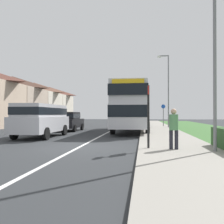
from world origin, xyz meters
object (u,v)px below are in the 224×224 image
object	(u,v)px
street_lamp_near	(212,37)
parked_van_silver	(42,118)
cycle_route_sign	(163,114)
street_lamp_mid	(167,86)
pedestrian_at_stop	(174,127)
bus_stop_sign	(148,112)
double_decker_bus	(132,106)
parked_car_black	(69,121)

from	to	relation	value
street_lamp_near	parked_van_silver	bearing A→B (deg)	147.77
cycle_route_sign	street_lamp_mid	bearing A→B (deg)	-83.28
parked_van_silver	pedestrian_at_stop	xyz separation A→B (m)	(7.52, -5.23, -0.26)
pedestrian_at_stop	bus_stop_sign	xyz separation A→B (m)	(-0.95, 0.24, 0.56)
double_decker_bus	street_lamp_mid	distance (m)	6.09
parked_car_black	street_lamp_near	world-z (taller)	street_lamp_near
double_decker_bus	parked_van_silver	bearing A→B (deg)	-132.50
double_decker_bus	street_lamp_mid	xyz separation A→B (m)	(3.38, 4.60, 2.12)
parked_van_silver	street_lamp_near	bearing A→B (deg)	-32.23
double_decker_bus	bus_stop_sign	size ratio (longest dim) A/B	4.34
bus_stop_sign	street_lamp_mid	distance (m)	15.91
bus_stop_sign	street_lamp_near	distance (m)	3.58
street_lamp_mid	street_lamp_near	bearing A→B (deg)	-89.90
double_decker_bus	pedestrian_at_stop	distance (m)	11.41
cycle_route_sign	bus_stop_sign	bearing A→B (deg)	-96.48
pedestrian_at_stop	bus_stop_sign	size ratio (longest dim) A/B	0.64
street_lamp_near	bus_stop_sign	bearing A→B (deg)	165.85
parked_van_silver	bus_stop_sign	world-z (taller)	bus_stop_sign
bus_stop_sign	parked_car_black	bearing A→B (deg)	121.35
parked_car_black	pedestrian_at_stop	xyz separation A→B (m)	(7.57, -11.10, 0.08)
cycle_route_sign	street_lamp_mid	world-z (taller)	street_lamp_mid
parked_car_black	bus_stop_sign	distance (m)	12.73
parked_car_black	street_lamp_near	bearing A→B (deg)	-52.16
bus_stop_sign	cycle_route_sign	distance (m)	17.68
street_lamp_near	double_decker_bus	bearing A→B (deg)	106.50
street_lamp_mid	parked_car_black	bearing A→B (deg)	-152.27
parked_van_silver	street_lamp_mid	world-z (taller)	street_lamp_mid
double_decker_bus	parked_van_silver	size ratio (longest dim) A/B	2.17
pedestrian_at_stop	street_lamp_mid	bearing A→B (deg)	85.34
parked_van_silver	street_lamp_mid	bearing A→B (deg)	50.09
pedestrian_at_stop	street_lamp_near	bearing A→B (deg)	-14.28
cycle_route_sign	parked_van_silver	bearing A→B (deg)	-124.25
parked_van_silver	double_decker_bus	bearing A→B (deg)	47.50
street_lamp_mid	bus_stop_sign	bearing A→B (deg)	-98.20
double_decker_bus	pedestrian_at_stop	xyz separation A→B (m)	(2.09, -11.15, -1.17)
bus_stop_sign	street_lamp_near	world-z (taller)	street_lamp_near
pedestrian_at_stop	street_lamp_mid	xyz separation A→B (m)	(1.28, 15.75, 3.29)
street_lamp_near	street_lamp_mid	bearing A→B (deg)	90.10
pedestrian_at_stop	street_lamp_near	size ratio (longest dim) A/B	0.23
parked_van_silver	street_lamp_mid	size ratio (longest dim) A/B	0.70
double_decker_bus	cycle_route_sign	world-z (taller)	double_decker_bus
double_decker_bus	bus_stop_sign	world-z (taller)	double_decker_bus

